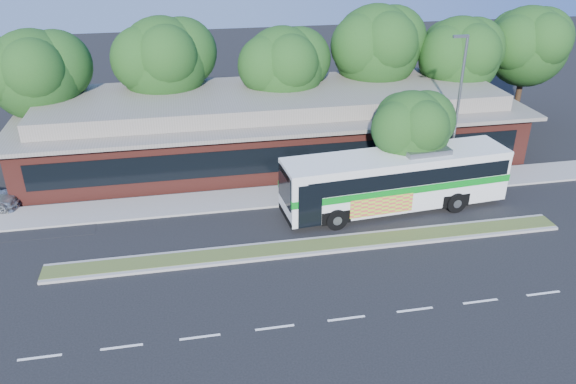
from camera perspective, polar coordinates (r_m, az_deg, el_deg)
ground at (r=27.76m, az=3.05°, el=-6.27°), size 120.00×120.00×0.00m
median_strip at (r=28.21m, az=2.77°, el=-5.49°), size 26.00×1.10×0.15m
sidewalk at (r=33.15m, az=0.45°, el=-0.28°), size 44.00×2.60×0.12m
plaza_building at (r=38.29m, az=-1.48°, el=6.89°), size 33.20×11.20×4.45m
lamp_post at (r=34.01m, az=16.79°, el=8.12°), size 0.93×0.18×9.07m
tree_bg_a at (r=39.79m, az=-23.72°, el=11.08°), size 6.47×5.80×8.63m
tree_bg_b at (r=39.74m, az=-11.97°, el=13.11°), size 6.69×6.00×9.00m
tree_bg_c at (r=39.55m, az=-0.01°, el=12.78°), size 6.24×5.60×8.26m
tree_bg_d at (r=42.17m, az=9.47°, el=14.46°), size 6.91×6.20×9.37m
tree_bg_e at (r=43.81m, az=17.42°, el=13.18°), size 6.47×5.80×8.50m
tree_bg_f at (r=47.65m, az=23.53°, el=13.62°), size 6.69×6.00×8.92m
transit_bus at (r=31.49m, az=10.97°, el=1.58°), size 12.89×3.80×3.57m
sidewalk_tree at (r=32.59m, az=12.84°, el=6.51°), size 4.84×4.34×6.28m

